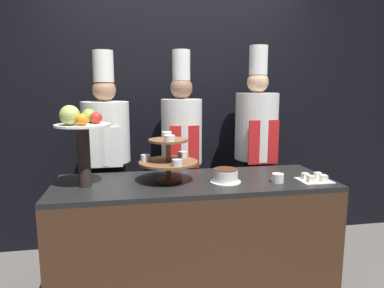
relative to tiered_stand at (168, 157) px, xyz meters
The scene contains 10 objects.
wall_back 1.01m from the tiered_stand, 78.72° to the left, with size 10.00×0.06×2.80m.
buffet_counter 0.63m from the tiered_stand, ahead, with size 1.98×0.70×0.86m.
tiered_stand is the anchor object (origin of this frame).
fruit_pedestal 0.62m from the tiered_stand, behind, with size 0.36×0.36×0.55m.
cake_round 0.42m from the tiered_stand, 14.92° to the right, with size 0.22×0.22×0.10m.
cup_white 0.79m from the tiered_stand, 12.85° to the right, with size 0.08×0.08×0.06m.
cake_square_tray 1.06m from the tiered_stand, ahead, with size 0.22×0.19×0.05m.
chef_left 0.72m from the tiered_stand, 130.11° to the left, with size 0.39×0.39×1.82m.
chef_center_left 0.58m from the tiered_stand, 72.10° to the left, with size 0.35×0.35×1.83m.
chef_center_right 1.02m from the tiered_stand, 32.54° to the left, with size 0.38×0.38×1.88m.
Camera 1 is at (-0.44, -2.00, 1.52)m, focal length 32.00 mm.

